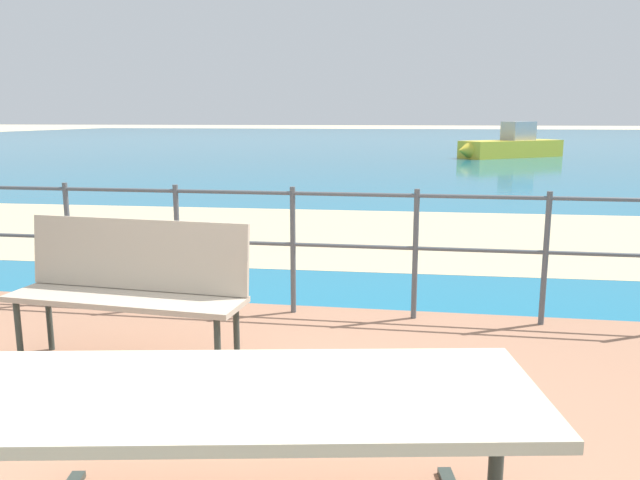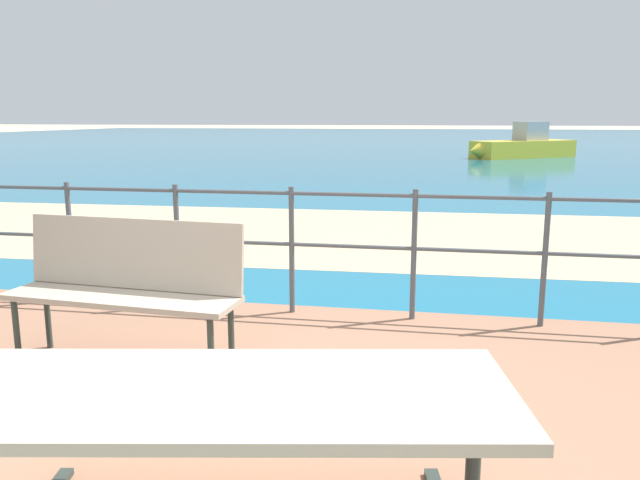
% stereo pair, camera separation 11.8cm
% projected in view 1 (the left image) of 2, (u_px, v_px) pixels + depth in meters
% --- Properties ---
extents(patio_paving, '(6.40, 5.20, 0.06)m').
position_uv_depth(patio_paving, '(188.00, 478.00, 2.87)').
color(patio_paving, '#996B51').
rests_on(patio_paving, ground).
extents(sea_water, '(90.00, 90.00, 0.01)m').
position_uv_depth(sea_water, '(406.00, 142.00, 41.62)').
color(sea_water, '#196B8E').
rests_on(sea_water, ground).
extents(beach_strip, '(54.09, 5.67, 0.01)m').
position_uv_depth(beach_strip, '(348.00, 234.00, 8.96)').
color(beach_strip, tan).
rests_on(beach_strip, ground).
extents(picnic_table, '(2.11, 1.75, 0.74)m').
position_uv_depth(picnic_table, '(243.00, 437.00, 2.02)').
color(picnic_table, '#BCAD93').
rests_on(picnic_table, patio_paving).
extents(park_bench, '(1.57, 0.55, 0.94)m').
position_uv_depth(park_bench, '(131.00, 280.00, 4.03)').
color(park_bench, tan).
rests_on(park_bench, patio_paving).
extents(railing_fence, '(5.94, 0.04, 1.04)m').
position_uv_depth(railing_fence, '(293.00, 236.00, 5.08)').
color(railing_fence, '#4C5156').
rests_on(railing_fence, patio_paving).
extents(boat_near, '(4.61, 3.83, 1.44)m').
position_uv_depth(boat_near, '(511.00, 146.00, 25.67)').
color(boat_near, yellow).
rests_on(boat_near, sea_water).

